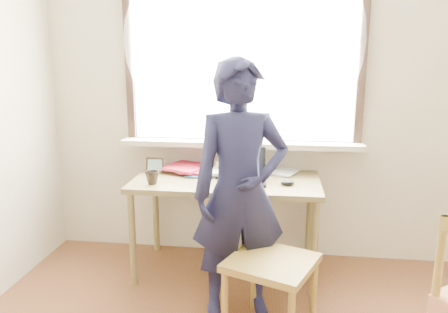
# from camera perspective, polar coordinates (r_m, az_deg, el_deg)

# --- Properties ---
(room_shell) EXTENTS (3.52, 4.02, 2.61)m
(room_shell) POSITION_cam_1_polar(r_m,az_deg,el_deg) (1.59, 3.03, 14.82)
(room_shell) COLOR beige
(room_shell) RESTS_ON ground
(desk) EXTENTS (1.34, 0.67, 0.72)m
(desk) POSITION_cam_1_polar(r_m,az_deg,el_deg) (3.18, 0.31, -4.26)
(desk) COLOR brown
(desk) RESTS_ON ground
(laptop) EXTENTS (0.35, 0.29, 0.23)m
(laptop) POSITION_cam_1_polar(r_m,az_deg,el_deg) (3.10, 2.37, -2.24)
(laptop) COLOR black
(laptop) RESTS_ON desk
(mug_white) EXTENTS (0.14, 0.14, 0.09)m
(mug_white) POSITION_cam_1_polar(r_m,az_deg,el_deg) (3.35, -0.11, -1.30)
(mug_white) COLOR white
(mug_white) RESTS_ON desk
(mug_dark) EXTENTS (0.10, 0.10, 0.09)m
(mug_dark) POSITION_cam_1_polar(r_m,az_deg,el_deg) (3.07, -9.37, -2.75)
(mug_dark) COLOR black
(mug_dark) RESTS_ON desk
(mouse) EXTENTS (0.10, 0.07, 0.04)m
(mouse) POSITION_cam_1_polar(r_m,az_deg,el_deg) (3.04, 8.27, -3.41)
(mouse) COLOR black
(mouse) RESTS_ON desk
(desk_clutter) EXTENTS (0.66, 0.52, 0.04)m
(desk_clutter) POSITION_cam_1_polar(r_m,az_deg,el_deg) (3.39, -2.36, -1.44)
(desk_clutter) COLOR white
(desk_clutter) RESTS_ON desk
(book_a) EXTENTS (0.30, 0.32, 0.02)m
(book_a) POSITION_cam_1_polar(r_m,az_deg,el_deg) (3.40, -5.27, -1.67)
(book_a) COLOR white
(book_a) RESTS_ON desk
(book_b) EXTENTS (0.24, 0.27, 0.02)m
(book_b) POSITION_cam_1_polar(r_m,az_deg,el_deg) (3.37, 6.62, -1.89)
(book_b) COLOR white
(book_b) RESTS_ON desk
(picture_frame) EXTENTS (0.14, 0.02, 0.11)m
(picture_frame) POSITION_cam_1_polar(r_m,az_deg,el_deg) (3.35, -8.97, -1.23)
(picture_frame) COLOR black
(picture_frame) RESTS_ON desk
(work_chair) EXTENTS (0.59, 0.58, 0.47)m
(work_chair) POSITION_cam_1_polar(r_m,az_deg,el_deg) (2.57, 6.18, -14.66)
(work_chair) COLOR olive
(work_chair) RESTS_ON ground
(person) EXTENTS (0.67, 0.53, 1.59)m
(person) POSITION_cam_1_polar(r_m,az_deg,el_deg) (2.61, 2.10, -4.68)
(person) COLOR black
(person) RESTS_ON ground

